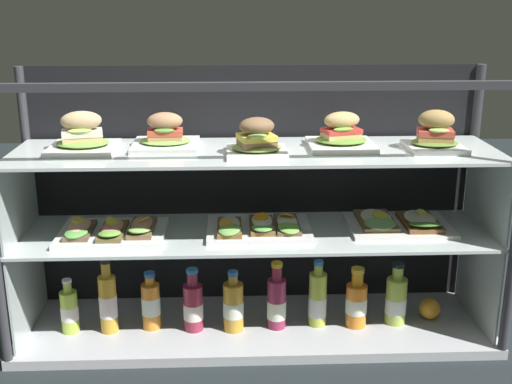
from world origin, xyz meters
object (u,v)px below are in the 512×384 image
Objects in this scene: plated_roll_sandwich_left_of_center at (165,136)px; juice_bottle_front_right_end at (277,302)px; plated_roll_sandwich_right_of_center at (82,137)px; open_sandwich_tray_near_right_corner at (399,222)px; juice_bottle_front_left_end at (69,311)px; juice_bottle_near_post at (396,300)px; open_sandwich_tray_mid_right at (112,231)px; orange_fruit_beside_bottles at (430,309)px; juice_bottle_back_left at (356,303)px; plated_roll_sandwich_far_left at (256,141)px; open_sandwich_tray_mid_left at (259,227)px; juice_bottle_front_fourth at (108,302)px; plated_roll_sandwich_far_right at (435,135)px; juice_bottle_back_center at (193,306)px; juice_bottle_back_right at (318,300)px; juice_bottle_front_middle at (233,306)px; juice_bottle_tucked_behind at (151,304)px; plated_roll_sandwich_mid_right at (341,136)px.

plated_roll_sandwich_left_of_center reaches higher than juice_bottle_front_right_end.
plated_roll_sandwich_right_of_center reaches higher than open_sandwich_tray_near_right_corner.
juice_bottle_near_post is (1.10, 0.02, 0.01)m from juice_bottle_front_left_end.
juice_bottle_front_right_end is at bearing -0.12° from open_sandwich_tray_mid_right.
orange_fruit_beside_bottles is (0.54, 0.04, -0.05)m from juice_bottle_front_right_end.
plated_roll_sandwich_left_of_center is 0.95m from juice_bottle_near_post.
plated_roll_sandwich_left_of_center is 0.82m from open_sandwich_tray_near_right_corner.
juice_bottle_back_left is at bearing -7.23° from plated_roll_sandwich_left_of_center.
juice_bottle_near_post is at bearing 4.72° from plated_roll_sandwich_far_left.
juice_bottle_back_left is at bearing -4.46° from open_sandwich_tray_mid_left.
plated_roll_sandwich_right_of_center reaches higher than juice_bottle_front_fourth.
plated_roll_sandwich_right_of_center is 1.18× the size of plated_roll_sandwich_far_right.
juice_bottle_near_post is at bearing 0.77° from open_sandwich_tray_mid_right.
open_sandwich_tray_mid_right is 0.37m from juice_bottle_back_center.
juice_bottle_back_center is 0.94× the size of juice_bottle_back_right.
plated_roll_sandwich_right_of_center reaches higher than juice_bottle_back_left.
open_sandwich_tray_near_right_corner is at bearing 174.31° from orange_fruit_beside_bottles.
open_sandwich_tray_near_right_corner is 1.01m from juice_bottle_front_fourth.
juice_bottle_tucked_behind is at bearing 174.75° from juice_bottle_front_middle.
plated_roll_sandwich_far_left is 0.84× the size of juice_bottle_near_post.
plated_roll_sandwich_mid_right reaches higher than open_sandwich_tray_mid_right.
plated_roll_sandwich_right_of_center is 0.61× the size of open_sandwich_tray_mid_left.
plated_roll_sandwich_right_of_center reaches higher than juice_bottle_tucked_behind.
plated_roll_sandwich_mid_right is 0.60m from juice_bottle_front_right_end.
plated_roll_sandwich_far_right is at bearing -0.03° from juice_bottle_tucked_behind.
plated_roll_sandwich_far_right is (1.11, -0.04, 0.01)m from plated_roll_sandwich_right_of_center.
open_sandwich_tray_mid_left is at bearing 175.54° from juice_bottle_back_left.
orange_fruit_beside_bottles is (0.27, 0.04, -0.05)m from juice_bottle_back_left.
open_sandwich_tray_mid_left reaches higher than open_sandwich_tray_near_right_corner.
plated_roll_sandwich_far_right is 0.68× the size of juice_bottle_front_fourth.
juice_bottle_back_center is (-0.49, -0.06, -0.56)m from plated_roll_sandwich_mid_right.
plated_roll_sandwich_mid_right is 0.94× the size of juice_bottle_near_post.
plated_roll_sandwich_left_of_center is 0.90× the size of juice_bottle_back_right.
open_sandwich_tray_mid_left reaches higher than juice_bottle_back_right.
juice_bottle_back_center is at bearing -0.23° from juice_bottle_front_left_end.
plated_roll_sandwich_right_of_center is 0.60m from juice_bottle_tucked_behind.
plated_roll_sandwich_far_left is 0.57m from juice_bottle_front_right_end.
open_sandwich_tray_mid_left reaches higher than juice_bottle_back_left.
juice_bottle_back_center reaches higher than juice_bottle_front_left_end.
plated_roll_sandwich_right_of_center is at bearing 177.37° from open_sandwich_tray_mid_left.
plated_roll_sandwich_mid_right is 0.40m from open_sandwich_tray_mid_left.
juice_bottle_front_left_end is (-0.63, -0.03, -0.28)m from open_sandwich_tray_mid_left.
plated_roll_sandwich_right_of_center is 0.89× the size of juice_bottle_back_right.
juice_bottle_back_right reaches higher than juice_bottle_tucked_behind.
juice_bottle_near_post is at bearing 178.80° from plated_roll_sandwich_far_right.
juice_bottle_back_left reaches higher than orange_fruit_beside_bottles.
juice_bottle_front_right_end is (0.69, 0.00, 0.01)m from juice_bottle_front_left_end.
open_sandwich_tray_near_right_corner reaches higher than juice_bottle_front_left_end.
juice_bottle_front_left_end is 0.55m from juice_bottle_front_middle.
juice_bottle_back_center is 1.04× the size of juice_bottle_back_left.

